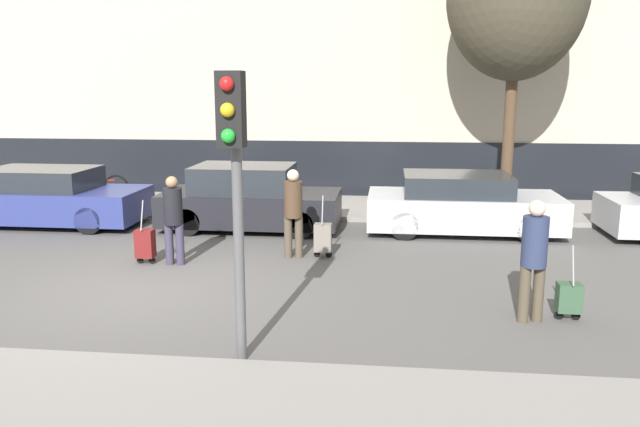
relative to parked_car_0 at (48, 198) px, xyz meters
The scene contains 14 objects.
ground_plane 6.03m from the parked_car_0, 48.36° to the right, with size 80.00×80.00×0.00m, color #565451.
sidewalk_far 4.75m from the parked_car_0, 32.32° to the left, with size 28.00×3.00×0.12m.
building_facade 8.83m from the parked_car_0, 56.45° to the left, with size 28.00×2.63×11.49m.
parked_car_0 is the anchor object (origin of this frame).
parked_car_1 4.75m from the parked_car_0, ahead, with size 3.95×1.83×1.44m.
parked_car_2 9.47m from the parked_car_0, ahead, with size 4.15×1.88×1.30m.
pedestrian_left 5.01m from the parked_car_0, 35.76° to the right, with size 0.35×0.34×1.61m.
trolley_left 4.58m from the parked_car_0, 39.85° to the right, with size 0.34×0.29×1.17m.
pedestrian_center 6.51m from the parked_car_0, 19.93° to the right, with size 0.35×0.34×1.67m.
trolley_center 7.00m from the parked_car_0, 17.90° to the right, with size 0.34×0.29×1.19m.
pedestrian_right 11.07m from the parked_car_0, 27.41° to the right, with size 0.34×0.34×1.69m.
trolley_right 11.49m from the parked_car_0, 25.62° to the right, with size 0.34×0.29×1.06m.
traffic_light 9.40m from the parked_car_0, 47.87° to the right, with size 0.28×0.47×3.32m.
parked_bicycle 2.50m from the parked_car_0, 89.74° to the left, with size 1.77×0.06×0.96m.
Camera 1 is at (3.89, -8.96, 3.15)m, focal length 35.00 mm.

